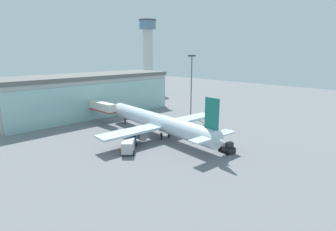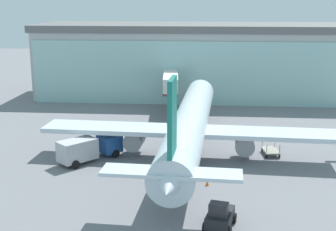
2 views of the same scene
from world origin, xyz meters
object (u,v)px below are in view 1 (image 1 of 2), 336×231
object	(u,v)px
baggage_cart	(184,126)
safety_cone_nose	(193,142)
airplane	(159,122)
safety_cone_wingtip	(120,150)
jet_bridge	(99,107)
control_tower	(148,51)
catering_truck	(129,144)
pushback_tug	(227,148)
apron_light_mast	(191,80)

from	to	relation	value
baggage_cart	safety_cone_nose	distance (m)	11.97
airplane	safety_cone_wingtip	world-z (taller)	airplane
jet_bridge	control_tower	bearing A→B (deg)	-55.99
control_tower	safety_cone_nose	size ratio (longest dim) A/B	64.29
catering_truck	airplane	bearing A→B (deg)	-32.46
jet_bridge	pushback_tug	size ratio (longest dim) A/B	3.58
control_tower	pushback_tug	world-z (taller)	control_tower
catering_truck	pushback_tug	bearing A→B (deg)	-93.48
control_tower	airplane	xyz separation A→B (m)	(-48.74, -58.47, -17.04)
jet_bridge	safety_cone_wingtip	bearing A→B (deg)	156.03
airplane	baggage_cart	distance (m)	9.70
jet_bridge	apron_light_mast	world-z (taller)	apron_light_mast
safety_cone_wingtip	jet_bridge	bearing A→B (deg)	67.46
control_tower	safety_cone_wingtip	xyz separation A→B (m)	(-61.08, -59.68, -20.25)
catering_truck	baggage_cart	xyz separation A→B (m)	(20.24, 2.78, -0.97)
baggage_cart	control_tower	bearing A→B (deg)	142.52
control_tower	catering_truck	size ratio (longest dim) A/B	5.26
safety_cone_wingtip	airplane	bearing A→B (deg)	5.61
control_tower	pushback_tug	xyz separation A→B (m)	(-46.55, -75.84, -19.55)
baggage_cart	safety_cone_wingtip	xyz separation A→B (m)	(-21.56, -1.54, -0.23)
control_tower	safety_cone_wingtip	bearing A→B (deg)	-135.66
apron_light_mast	catering_truck	size ratio (longest dim) A/B	2.82
safety_cone_wingtip	baggage_cart	bearing A→B (deg)	4.09
baggage_cart	safety_cone_wingtip	world-z (taller)	baggage_cart
jet_bridge	pushback_tug	bearing A→B (deg)	-174.18
apron_light_mast	safety_cone_wingtip	bearing A→B (deg)	-163.95
jet_bridge	catering_truck	world-z (taller)	jet_bridge
jet_bridge	safety_cone_wingtip	world-z (taller)	jet_bridge
jet_bridge	catering_truck	bearing A→B (deg)	159.81
apron_light_mast	airplane	world-z (taller)	apron_light_mast
apron_light_mast	safety_cone_wingtip	distance (m)	38.00
baggage_cart	safety_cone_wingtip	size ratio (longest dim) A/B	5.25
safety_cone_nose	safety_cone_wingtip	xyz separation A→B (m)	(-13.97, 7.71, 0.00)
pushback_tug	safety_cone_nose	world-z (taller)	pushback_tug
control_tower	apron_light_mast	world-z (taller)	control_tower
jet_bridge	catering_truck	xyz separation A→B (m)	(-8.23, -24.23, -3.13)
catering_truck	safety_cone_wingtip	world-z (taller)	catering_truck
catering_truck	control_tower	bearing A→B (deg)	0.57
airplane	safety_cone_wingtip	bearing A→B (deg)	101.11
catering_truck	jet_bridge	bearing A→B (deg)	26.26
jet_bridge	baggage_cart	size ratio (longest dim) A/B	4.42
airplane	safety_cone_nose	bearing A→B (deg)	-164.12
apron_light_mast	airplane	bearing A→B (deg)	-158.66
airplane	safety_cone_wingtip	distance (m)	12.80
pushback_tug	safety_cone_nose	size ratio (longest dim) A/B	6.48
catering_truck	baggage_cart	world-z (taller)	catering_truck
jet_bridge	baggage_cart	bearing A→B (deg)	-152.19
apron_light_mast	safety_cone_wingtip	xyz separation A→B (m)	(-34.98, -10.06, -10.94)
airplane	safety_cone_wingtip	xyz separation A→B (m)	(-12.33, -1.21, -3.21)
jet_bridge	airplane	xyz separation A→B (m)	(2.78, -21.79, -1.12)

